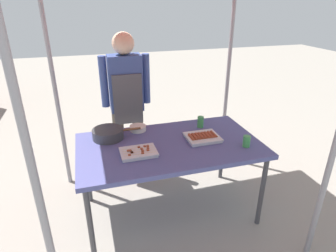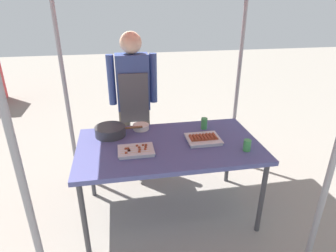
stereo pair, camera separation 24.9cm
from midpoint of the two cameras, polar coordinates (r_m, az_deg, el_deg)
ground_plane at (r=2.94m, az=2.71°, el=-16.67°), size 18.00×18.00×0.00m
stall_table at (r=2.54m, az=3.02°, el=-4.69°), size 1.60×0.90×0.75m
tray_grilled_sausages at (r=2.59m, az=9.85°, el=-2.66°), size 0.30×0.25×0.05m
tray_meat_skewers at (r=2.37m, az=-3.44°, el=-5.03°), size 0.30×0.21×0.04m
cooking_wok at (r=2.68m, az=-8.84°, el=-0.97°), size 0.44×0.28×0.09m
condiment_bowl at (r=2.78m, az=-2.89°, el=-0.22°), size 0.16×0.16×0.05m
drink_cup_near_edge at (r=2.51m, az=18.32°, el=-3.76°), size 0.06×0.06×0.10m
drink_cup_by_wok at (r=2.82m, az=9.77°, el=0.46°), size 0.06×0.06×0.11m
vendor_woman at (r=3.09m, az=-4.64°, el=6.08°), size 0.52×0.23×1.63m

